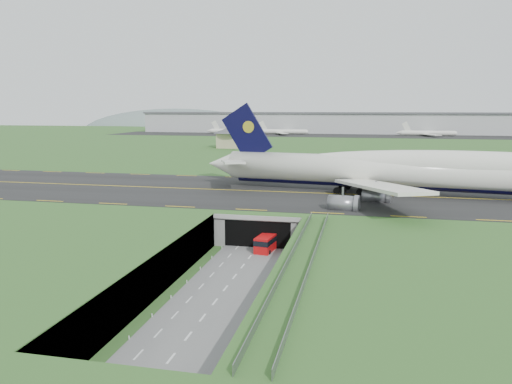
# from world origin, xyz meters

# --- Properties ---
(ground) EXTENTS (900.00, 900.00, 0.00)m
(ground) POSITION_xyz_m (0.00, 0.00, 0.00)
(ground) COLOR #315E25
(ground) RESTS_ON ground
(airfield_deck) EXTENTS (800.00, 800.00, 6.00)m
(airfield_deck) POSITION_xyz_m (0.00, 0.00, 3.00)
(airfield_deck) COLOR gray
(airfield_deck) RESTS_ON ground
(trench_road) EXTENTS (12.00, 75.00, 0.20)m
(trench_road) POSITION_xyz_m (0.00, -7.50, 0.10)
(trench_road) COLOR slate
(trench_road) RESTS_ON ground
(taxiway) EXTENTS (800.00, 44.00, 0.18)m
(taxiway) POSITION_xyz_m (0.00, 33.00, 6.09)
(taxiway) COLOR black
(taxiway) RESTS_ON airfield_deck
(tunnel_portal) EXTENTS (17.00, 22.30, 6.00)m
(tunnel_portal) POSITION_xyz_m (0.00, 16.71, 3.33)
(tunnel_portal) COLOR gray
(tunnel_portal) RESTS_ON ground
(guideway) EXTENTS (3.00, 53.00, 7.05)m
(guideway) POSITION_xyz_m (11.00, -19.11, 5.32)
(guideway) COLOR #A8A8A3
(guideway) RESTS_ON ground
(jumbo_jet) EXTENTS (97.23, 61.65, 20.58)m
(jumbo_jet) POSITION_xyz_m (28.12, 34.74, 11.54)
(jumbo_jet) COLOR silver
(jumbo_jet) RESTS_ON ground
(shuttle_tram) EXTENTS (3.56, 7.21, 2.84)m
(shuttle_tram) POSITION_xyz_m (2.01, 6.79, 1.57)
(shuttle_tram) COLOR red
(shuttle_tram) RESTS_ON ground
(service_building) EXTENTS (19.62, 19.62, 10.49)m
(service_building) POSITION_xyz_m (-42.76, 153.27, 12.22)
(service_building) COLOR tan
(service_building) RESTS_ON ground
(cargo_terminal) EXTENTS (320.00, 67.00, 15.60)m
(cargo_terminal) POSITION_xyz_m (-0.17, 299.41, 13.96)
(cargo_terminal) COLOR #B2B2B2
(cargo_terminal) RESTS_ON ground
(distant_hills) EXTENTS (700.00, 91.00, 60.00)m
(distant_hills) POSITION_xyz_m (64.38, 430.00, -4.00)
(distant_hills) COLOR slate
(distant_hills) RESTS_ON ground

